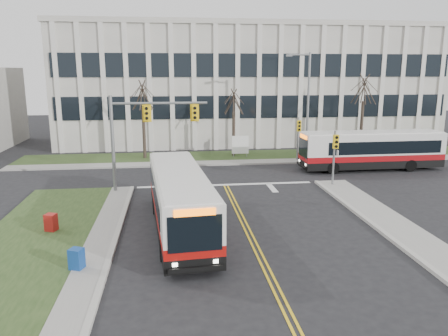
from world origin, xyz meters
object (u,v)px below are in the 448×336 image
bus_main (180,202)px  bus_cross (371,151)px  streetlight (306,100)px  newspaper_box_blue (77,260)px  directory_sign (240,145)px  newspaper_box_red (51,223)px

bus_main → bus_cross: 19.30m
streetlight → newspaper_box_blue: size_ratio=9.68×
streetlight → directory_sign: bearing=166.8°
newspaper_box_red → streetlight: bearing=61.5°
directory_sign → newspaper_box_red: size_ratio=2.11×
streetlight → bus_cross: size_ratio=0.83×
streetlight → bus_main: (-11.32, -16.36, -3.75)m
bus_cross → directory_sign: bearing=-122.7°
directory_sign → newspaper_box_red: (-12.00, -17.30, -0.70)m
newspaper_box_blue → newspaper_box_red: same height
streetlight → directory_sign: streetlight is taller
streetlight → newspaper_box_blue: bearing=-127.0°
bus_main → newspaper_box_red: (-6.21, 0.36, -0.97)m
newspaper_box_red → directory_sign: bearing=74.4°
streetlight → newspaper_box_blue: 26.07m
streetlight → newspaper_box_red: 24.20m
directory_sign → bus_cross: bus_cross is taller
streetlight → newspaper_box_red: (-17.53, -16.00, -4.72)m
bus_main → newspaper_box_blue: size_ratio=11.42×
bus_main → bus_cross: bus_cross is taller
bus_main → bus_cross: (15.32, 11.73, 0.04)m
streetlight → bus_main: streetlight is taller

